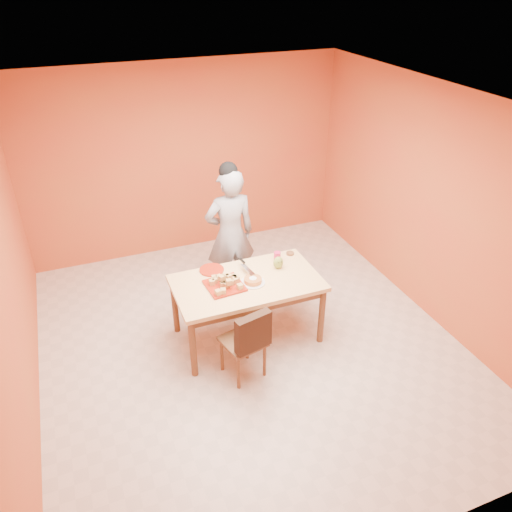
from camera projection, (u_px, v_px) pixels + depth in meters
name	position (u px, v px, depth m)	size (l,w,h in m)	color
floor	(250.00, 345.00, 5.68)	(5.00, 5.00, 0.00)	beige
ceiling	(248.00, 105.00, 4.30)	(5.00, 5.00, 0.00)	white
wall_back	(186.00, 160.00, 6.99)	(4.50, 4.50, 0.00)	#BE5E2C
wall_left	(5.00, 288.00, 4.28)	(5.00, 5.00, 0.00)	#BE5E2C
wall_right	(433.00, 206.00, 5.70)	(5.00, 5.00, 0.00)	#BE5E2C
dining_table	(247.00, 288.00, 5.48)	(1.60, 0.90, 0.76)	#F2D17E
dining_chair	(243.00, 340.00, 5.06)	(0.49, 0.55, 0.87)	brown
pastry_pile	(224.00, 280.00, 5.30)	(0.34, 0.34, 0.11)	#E4BB61
person	(230.00, 234.00, 6.14)	(0.63, 0.41, 1.72)	#959598
pastry_platter	(225.00, 286.00, 5.34)	(0.38, 0.38, 0.02)	#9B1F0E
red_dinner_plate	(212.00, 270.00, 5.61)	(0.28, 0.28, 0.02)	#9B1F0E
white_cake_plate	(253.00, 282.00, 5.40)	(0.27, 0.27, 0.01)	white
sponge_cake	(253.00, 280.00, 5.39)	(0.19, 0.19, 0.04)	orange
cake_server	(248.00, 269.00, 5.52)	(0.05, 0.26, 0.01)	silver
egg_ornament	(278.00, 263.00, 5.62)	(0.12, 0.09, 0.15)	olive
magenta_glass	(277.00, 257.00, 5.77)	(0.08, 0.08, 0.11)	#C81E51
checker_tin	(290.00, 253.00, 5.92)	(0.09, 0.09, 0.03)	#3B1E10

